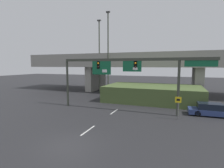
% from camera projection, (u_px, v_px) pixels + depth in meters
% --- Properties ---
extents(ground_plane, '(160.00, 160.00, 0.00)m').
position_uv_depth(ground_plane, '(68.00, 145.00, 12.11)').
color(ground_plane, '#262628').
extents(lane_markings, '(0.14, 21.62, 0.01)m').
position_uv_depth(lane_markings, '(122.00, 106.00, 23.74)').
color(lane_markings, silver).
rests_on(lane_markings, ground).
extents(signal_gantry, '(17.93, 0.44, 6.32)m').
position_uv_depth(signal_gantry, '(126.00, 68.00, 20.55)').
color(signal_gantry, '#383D33').
rests_on(signal_gantry, ground).
extents(speed_limit_sign, '(0.60, 0.11, 2.41)m').
position_uv_depth(speed_limit_sign, '(178.00, 105.00, 17.55)').
color(speed_limit_sign, '#4C4C4C').
rests_on(speed_limit_sign, ground).
extents(highway_light_pole_near, '(0.70, 0.36, 15.22)m').
position_uv_depth(highway_light_pole_near, '(108.00, 52.00, 32.33)').
color(highway_light_pole_near, '#383D33').
rests_on(highway_light_pole_near, ground).
extents(highway_light_pole_far, '(0.70, 0.36, 14.28)m').
position_uv_depth(highway_light_pole_far, '(99.00, 55.00, 34.55)').
color(highway_light_pole_far, '#383D33').
rests_on(highway_light_pole_far, ground).
extents(overpass_bridge, '(48.41, 9.71, 7.80)m').
position_uv_depth(overpass_bridge, '(142.00, 65.00, 35.22)').
color(overpass_bridge, gray).
rests_on(overpass_bridge, ground).
extents(grass_embankment, '(14.11, 8.07, 2.37)m').
position_uv_depth(grass_embankment, '(153.00, 93.00, 26.91)').
color(grass_embankment, '#4C6033').
rests_on(grass_embankment, ground).
extents(parked_sedan_near_right, '(4.77, 1.94, 1.38)m').
position_uv_depth(parked_sedan_near_right, '(211.00, 110.00, 19.04)').
color(parked_sedan_near_right, navy).
rests_on(parked_sedan_near_right, ground).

